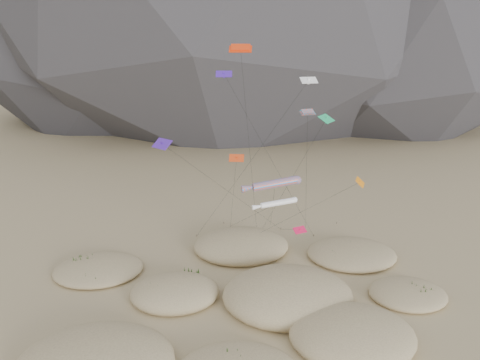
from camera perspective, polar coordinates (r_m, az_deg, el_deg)
name	(u,v)px	position (r m, az deg, el deg)	size (l,w,h in m)	color
ground	(263,317)	(54.48, 2.79, -16.32)	(500.00, 500.00, 0.00)	#CCB789
dunes	(246,300)	(55.84, 0.78, -14.42)	(48.88, 37.57, 4.53)	#CCB789
dune_grass	(258,298)	(56.06, 2.24, -14.20)	(44.47, 27.13, 1.49)	black
kite_stakes	(261,231)	(74.64, 2.56, -6.24)	(23.11, 7.57, 0.30)	#3F2D1E
rainbow_tube_kite	(273,184)	(56.24, 4.06, -0.48)	(7.48, 18.90, 13.78)	#FF4C1A
white_tube_kite	(276,203)	(58.07, 4.40, -2.85)	(8.99, 16.10, 10.71)	white
orange_parafoil	(241,51)	(58.98, 0.09, 15.46)	(4.74, 10.15, 28.97)	red
multi_parafoil	(308,115)	(60.89, 8.23, 7.89)	(3.80, 11.09, 20.98)	red
delta_kites	(272,141)	(58.63, 3.94, 4.75)	(27.25, 17.35, 25.90)	#481CA9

